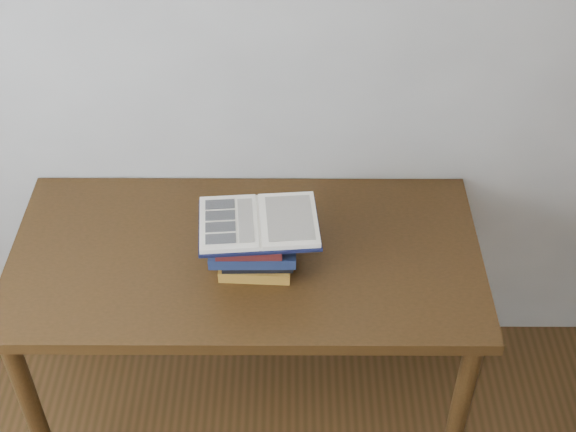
{
  "coord_description": "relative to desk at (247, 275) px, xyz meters",
  "views": [
    {
      "loc": [
        0.19,
        -0.38,
        2.5
      ],
      "look_at": [
        0.18,
        1.27,
        1.02
      ],
      "focal_mm": 50.0,
      "sensor_mm": 36.0,
      "label": 1
    }
  ],
  "objects": [
    {
      "name": "open_book",
      "position": [
        0.05,
        -0.05,
        0.27
      ],
      "size": [
        0.36,
        0.27,
        0.03
      ],
      "rotation": [
        0.0,
        0.0,
        0.08
      ],
      "color": "black",
      "rests_on": "book_stack"
    },
    {
      "name": "desk",
      "position": [
        0.0,
        0.0,
        0.0
      ],
      "size": [
        1.45,
        0.73,
        0.78
      ],
      "color": "#3E250F",
      "rests_on": "ground"
    },
    {
      "name": "book_stack",
      "position": [
        0.03,
        -0.06,
        0.18
      ],
      "size": [
        0.25,
        0.17,
        0.16
      ],
      "color": "#BA6F2A",
      "rests_on": "desk"
    }
  ]
}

